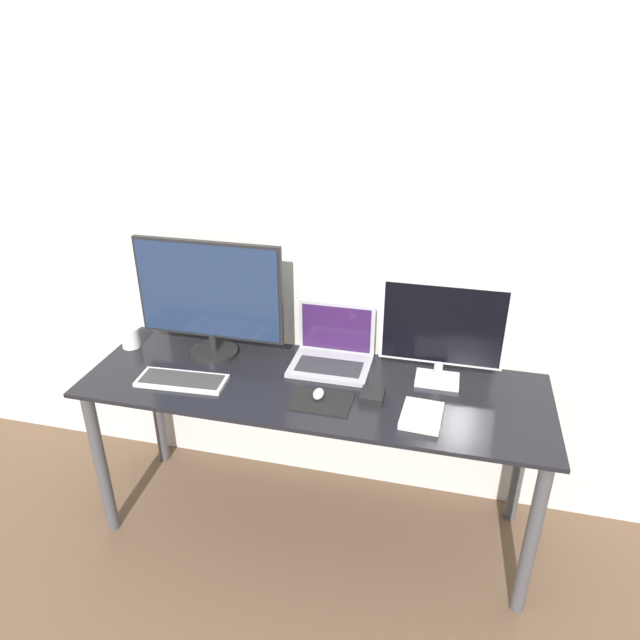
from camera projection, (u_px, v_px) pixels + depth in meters
name	position (u px, v px, depth m)	size (l,w,h in m)	color
ground_plane	(296.00, 575.00, 2.39)	(12.00, 12.00, 0.00)	brown
wall_back	(334.00, 240.00, 2.43)	(7.00, 0.05, 2.50)	silver
desk	(313.00, 408.00, 2.38)	(1.89, 0.61, 0.75)	black
monitor_left	(209.00, 297.00, 2.43)	(0.65, 0.21, 0.53)	black
monitor_right	(442.00, 329.00, 2.24)	(0.49, 0.12, 0.44)	silver
laptop	(333.00, 350.00, 2.45)	(0.34, 0.25, 0.25)	#ADADB2
keyboard	(182.00, 380.00, 2.33)	(0.37, 0.16, 0.02)	silver
mousepad	(322.00, 401.00, 2.21)	(0.23, 0.17, 0.00)	black
mouse	(319.00, 394.00, 2.22)	(0.04, 0.07, 0.03)	silver
book	(422.00, 416.00, 2.11)	(0.16, 0.19, 0.03)	silver
mug	(131.00, 337.00, 2.59)	(0.08, 0.08, 0.09)	white
power_brick	(372.00, 396.00, 2.22)	(0.09, 0.10, 0.03)	black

